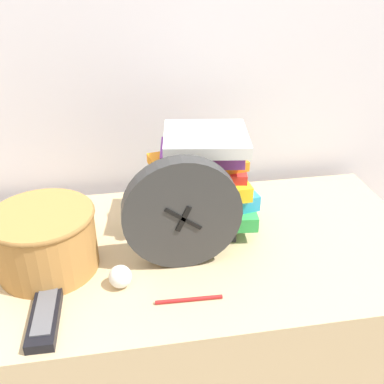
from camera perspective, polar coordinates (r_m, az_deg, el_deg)
The scene contains 8 objects.
wall_back at distance 1.22m, azimuth -8.55°, elevation 20.39°, with size 6.00×0.04×2.40m.
desk at distance 1.32m, azimuth -5.15°, elevation -20.65°, with size 1.34×0.58×0.75m.
desk_clock at distance 0.94m, azimuth -1.27°, elevation -2.83°, with size 0.25×0.04×0.25m.
book_stack at distance 1.07m, azimuth 1.21°, elevation 0.92°, with size 0.26×0.21×0.25m.
basket at distance 1.01m, azimuth -18.17°, elevation -5.64°, with size 0.22×0.22×0.14m.
tv_remote at distance 0.92m, azimuth -18.09°, elevation -14.49°, with size 0.06×0.18×0.02m.
crumpled_paper_ball at distance 0.95m, azimuth -9.10°, elevation -10.56°, with size 0.05×0.05×0.05m.
pen at distance 0.92m, azimuth -0.39°, elevation -13.49°, with size 0.14×0.01×0.01m.
Camera 1 is at (-0.03, -0.57, 1.38)m, focal length 42.00 mm.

